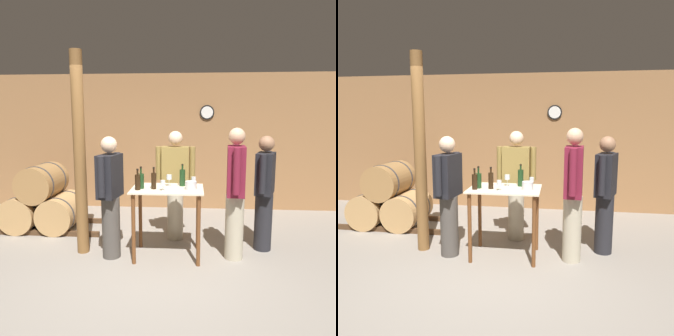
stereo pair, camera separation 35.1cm
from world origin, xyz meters
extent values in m
plane|color=gray|center=(0.00, 0.00, 0.00)|extent=(14.00, 14.00, 0.00)
cube|color=#996B42|center=(0.00, 2.89, 1.35)|extent=(8.40, 0.05, 2.70)
cylinder|color=black|center=(0.79, 2.85, 1.94)|extent=(0.28, 0.03, 0.28)
cylinder|color=white|center=(0.79, 2.83, 1.94)|extent=(0.23, 0.01, 0.23)
cube|color=#4C331E|center=(-1.94, 1.10, 0.04)|extent=(2.04, 0.06, 0.08)
cube|color=#4C331E|center=(-1.94, 1.76, 0.04)|extent=(2.04, 0.06, 0.08)
cylinder|color=tan|center=(-2.25, 1.43, 0.29)|extent=(0.58, 0.82, 0.58)
cylinder|color=#38383D|center=(-2.25, 1.18, 0.29)|extent=(0.60, 0.03, 0.60)
cylinder|color=#38383D|center=(-2.25, 1.68, 0.29)|extent=(0.60, 0.03, 0.60)
cylinder|color=tan|center=(-1.63, 1.43, 0.29)|extent=(0.58, 0.82, 0.58)
cylinder|color=#38383D|center=(-1.63, 1.18, 0.29)|extent=(0.60, 0.03, 0.60)
cylinder|color=#38383D|center=(-1.63, 1.68, 0.29)|extent=(0.60, 0.03, 0.60)
cylinder|color=#9E7242|center=(-1.94, 1.43, 0.79)|extent=(0.58, 0.82, 0.58)
cylinder|color=#38383D|center=(-1.94, 1.18, 0.79)|extent=(0.60, 0.03, 0.60)
cylinder|color=#38383D|center=(-1.94, 1.68, 0.79)|extent=(0.60, 0.03, 0.60)
cube|color=beige|center=(0.20, 0.48, 0.92)|extent=(0.93, 0.66, 0.02)
cylinder|color=brown|center=(-0.21, 0.21, 0.46)|extent=(0.05, 0.05, 0.91)
cylinder|color=brown|center=(0.61, 0.21, 0.46)|extent=(0.05, 0.05, 0.91)
cylinder|color=brown|center=(-0.21, 0.75, 0.46)|extent=(0.05, 0.05, 0.91)
cylinder|color=brown|center=(0.61, 0.75, 0.46)|extent=(0.05, 0.05, 0.91)
cylinder|color=brown|center=(-0.97, 0.53, 1.35)|extent=(0.16, 0.16, 2.70)
cylinder|color=black|center=(-0.17, 0.34, 1.03)|extent=(0.07, 0.07, 0.20)
cylinder|color=black|center=(-0.17, 0.34, 1.17)|extent=(0.02, 0.02, 0.08)
cylinder|color=black|center=(-0.17, 0.34, 1.19)|extent=(0.03, 0.03, 0.02)
cylinder|color=#193819|center=(-0.14, 0.43, 1.03)|extent=(0.08, 0.08, 0.19)
cylinder|color=#193819|center=(-0.14, 0.43, 1.17)|extent=(0.02, 0.02, 0.09)
cylinder|color=black|center=(-0.14, 0.43, 1.21)|extent=(0.03, 0.03, 0.02)
cylinder|color=black|center=(0.03, 0.41, 1.04)|extent=(0.07, 0.07, 0.21)
cylinder|color=black|center=(0.03, 0.41, 1.18)|extent=(0.02, 0.02, 0.08)
cylinder|color=black|center=(0.03, 0.41, 1.21)|extent=(0.03, 0.03, 0.02)
cylinder|color=#193819|center=(0.39, 0.63, 1.04)|extent=(0.08, 0.08, 0.22)
cylinder|color=#193819|center=(0.39, 0.63, 1.19)|extent=(0.02, 0.02, 0.08)
cylinder|color=black|center=(0.39, 0.63, 1.22)|extent=(0.03, 0.03, 0.02)
cylinder|color=silver|center=(0.16, 0.31, 0.93)|extent=(0.06, 0.06, 0.00)
cylinder|color=silver|center=(0.16, 0.31, 0.97)|extent=(0.01, 0.01, 0.07)
cylinder|color=silver|center=(0.16, 0.31, 1.04)|extent=(0.06, 0.06, 0.06)
cylinder|color=silver|center=(0.21, 0.60, 0.93)|extent=(0.06, 0.06, 0.00)
cylinder|color=silver|center=(0.21, 0.60, 0.98)|extent=(0.01, 0.01, 0.09)
cylinder|color=silver|center=(0.21, 0.60, 1.06)|extent=(0.07, 0.07, 0.06)
cylinder|color=silver|center=(0.54, 0.60, 0.93)|extent=(0.06, 0.06, 0.00)
cylinder|color=silver|center=(0.54, 0.60, 0.97)|extent=(0.01, 0.01, 0.07)
cylinder|color=silver|center=(0.54, 0.60, 1.03)|extent=(0.06, 0.06, 0.06)
cylinder|color=silver|center=(0.51, 0.41, 0.99)|extent=(0.14, 0.14, 0.11)
cylinder|color=#B7AD93|center=(1.08, 0.48, 0.43)|extent=(0.24, 0.24, 0.86)
cube|color=maroon|center=(1.08, 0.48, 1.17)|extent=(0.25, 0.42, 0.63)
sphere|color=tan|center=(1.08, 0.48, 1.61)|extent=(0.21, 0.21, 0.21)
cylinder|color=maroon|center=(1.10, 0.73, 1.21)|extent=(0.09, 0.09, 0.57)
cylinder|color=maroon|center=(1.06, 0.23, 1.21)|extent=(0.09, 0.09, 0.57)
cylinder|color=#232328|center=(1.52, 0.81, 0.40)|extent=(0.24, 0.24, 0.80)
cube|color=black|center=(1.52, 0.81, 1.09)|extent=(0.34, 0.45, 0.57)
sphere|color=#9E7051|center=(1.52, 0.81, 1.50)|extent=(0.21, 0.21, 0.21)
cylinder|color=black|center=(1.60, 1.04, 1.12)|extent=(0.09, 0.09, 0.51)
cylinder|color=black|center=(1.43, 0.57, 1.12)|extent=(0.09, 0.09, 0.51)
cylinder|color=#B7AD93|center=(0.27, 1.12, 0.43)|extent=(0.24, 0.24, 0.87)
cube|color=olive|center=(0.27, 1.12, 1.14)|extent=(0.40, 0.22, 0.55)
sphere|color=beige|center=(0.27, 1.12, 1.54)|extent=(0.21, 0.21, 0.21)
cylinder|color=olive|center=(0.52, 1.12, 1.17)|extent=(0.09, 0.09, 0.49)
cylinder|color=olive|center=(0.02, 1.12, 1.17)|extent=(0.09, 0.09, 0.49)
cylinder|color=#4C4742|center=(-0.54, 0.40, 0.41)|extent=(0.24, 0.24, 0.82)
cube|color=black|center=(-0.54, 0.40, 1.10)|extent=(0.29, 0.43, 0.56)
sphere|color=beige|center=(-0.54, 0.40, 1.50)|extent=(0.21, 0.21, 0.21)
cylinder|color=black|center=(-0.59, 0.15, 1.13)|extent=(0.09, 0.09, 0.50)
cylinder|color=black|center=(-0.50, 0.65, 1.13)|extent=(0.09, 0.09, 0.50)
camera|label=1|loc=(0.53, -3.69, 1.84)|focal=35.00mm
camera|label=2|loc=(0.88, -3.65, 1.84)|focal=35.00mm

